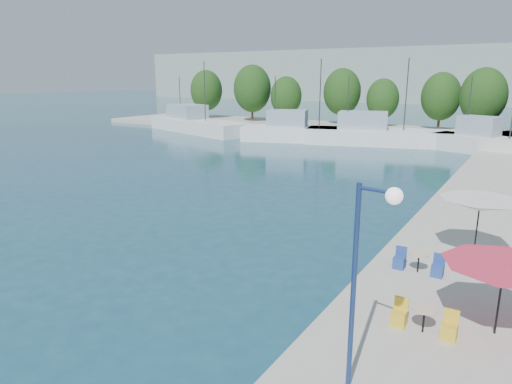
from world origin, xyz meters
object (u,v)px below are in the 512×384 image
Objects in this scene: trawler_03 at (382,136)px; umbrella_white at (480,205)px; umbrella_pink at (503,273)px; street_lamp at (369,253)px; trawler_01 at (196,125)px; trawler_02 at (303,133)px; trawler_04 at (492,144)px.

umbrella_white is at bearing -83.23° from trawler_03.
umbrella_pink is 0.66× the size of street_lamp.
street_lamp is at bearing -29.33° from trawler_01.
umbrella_pink is at bearing -77.66° from umbrella_white.
trawler_01 is 57.74m from street_lamp.
trawler_02 is at bearing 127.76° from street_lamp.
trawler_02 is 46.91m from street_lamp.
trawler_02 is at bearing -157.55° from trawler_04.
trawler_02 is 38.70m from umbrella_white.
umbrella_white is at bearing 102.34° from umbrella_pink.
street_lamp is (21.85, -41.40, 3.02)m from trawler_02.
umbrella_white is (23.03, -31.05, 1.78)m from trawler_02.
street_lamp is (39.24, -42.25, 3.02)m from trawler_01.
trawler_03 is 6.09× the size of umbrella_white.
trawler_03 is at bearing 111.13° from umbrella_pink.
trawler_03 is at bearing 116.15° from street_lamp.
trawler_03 and trawler_04 have the same top height.
trawler_02 is at bearing 123.36° from umbrella_pink.
trawler_01 is 26.57m from trawler_03.
trawler_03 is at bearing -165.78° from trawler_04.
trawler_01 is at bearing 141.72° from umbrella_white.
umbrella_pink is (41.70, -37.78, 1.40)m from trawler_01.
trawler_01 is 6.19× the size of umbrella_white.
trawler_01 is 1.50× the size of trawler_04.
trawler_01 is 5.80× the size of umbrella_pink.
trawler_04 is at bearing 101.42° from street_lamp.
trawler_02 is (17.39, -0.84, 0.00)m from trawler_01.
trawler_04 is 38.63m from umbrella_pink.
trawler_03 is at bearing 112.59° from umbrella_white.
street_lamp is at bearing -80.74° from trawler_02.
trawler_02 is at bearing 126.56° from umbrella_white.
trawler_02 is at bearing 15.01° from trawler_01.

